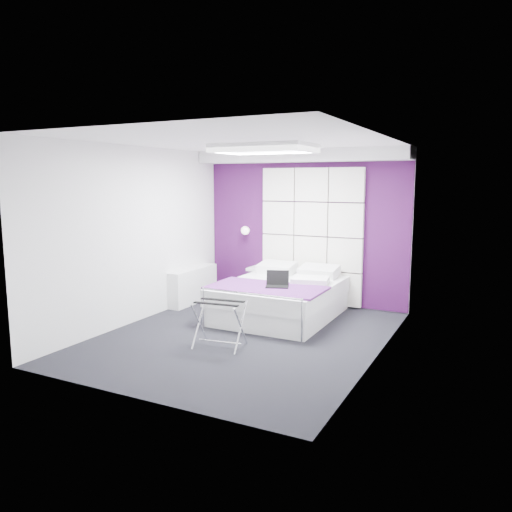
# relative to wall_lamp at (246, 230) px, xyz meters

# --- Properties ---
(floor) EXTENTS (4.40, 4.40, 0.00)m
(floor) POSITION_rel_wall_lamp_xyz_m (1.05, -2.06, -1.22)
(floor) COLOR black
(floor) RESTS_ON ground
(ceiling) EXTENTS (4.40, 4.40, 0.00)m
(ceiling) POSITION_rel_wall_lamp_xyz_m (1.05, -2.06, 1.38)
(ceiling) COLOR white
(ceiling) RESTS_ON wall_back
(wall_back) EXTENTS (3.60, 0.00, 3.60)m
(wall_back) POSITION_rel_wall_lamp_xyz_m (1.05, 0.14, 0.08)
(wall_back) COLOR silver
(wall_back) RESTS_ON floor
(wall_left) EXTENTS (0.00, 4.40, 4.40)m
(wall_left) POSITION_rel_wall_lamp_xyz_m (-0.75, -2.06, 0.08)
(wall_left) COLOR silver
(wall_left) RESTS_ON floor
(wall_right) EXTENTS (0.00, 4.40, 4.40)m
(wall_right) POSITION_rel_wall_lamp_xyz_m (2.85, -2.06, 0.08)
(wall_right) COLOR silver
(wall_right) RESTS_ON floor
(accent_wall) EXTENTS (3.58, 0.02, 2.58)m
(accent_wall) POSITION_rel_wall_lamp_xyz_m (1.05, 0.13, 0.08)
(accent_wall) COLOR #3B0E3E
(accent_wall) RESTS_ON wall_back
(soffit) EXTENTS (3.58, 0.50, 0.20)m
(soffit) POSITION_rel_wall_lamp_xyz_m (1.05, -0.11, 1.28)
(soffit) COLOR white
(soffit) RESTS_ON wall_back
(headboard) EXTENTS (1.80, 0.08, 2.30)m
(headboard) POSITION_rel_wall_lamp_xyz_m (1.20, 0.08, -0.05)
(headboard) COLOR white
(headboard) RESTS_ON wall_back
(skylight) EXTENTS (1.36, 0.86, 0.12)m
(skylight) POSITION_rel_wall_lamp_xyz_m (1.05, -1.46, 1.33)
(skylight) COLOR white
(skylight) RESTS_ON ceiling
(wall_lamp) EXTENTS (0.15, 0.15, 0.15)m
(wall_lamp) POSITION_rel_wall_lamp_xyz_m (0.00, 0.00, 0.00)
(wall_lamp) COLOR white
(wall_lamp) RESTS_ON wall_back
(radiator) EXTENTS (0.22, 1.20, 0.60)m
(radiator) POSITION_rel_wall_lamp_xyz_m (-0.64, -0.76, -0.92)
(radiator) COLOR white
(radiator) RESTS_ON floor
(bed) EXTENTS (1.68, 2.02, 0.71)m
(bed) POSITION_rel_wall_lamp_xyz_m (1.09, -0.93, -0.92)
(bed) COLOR white
(bed) RESTS_ON floor
(nightstand) EXTENTS (0.45, 0.35, 0.05)m
(nightstand) POSITION_rel_wall_lamp_xyz_m (0.33, -0.04, -0.67)
(nightstand) COLOR white
(nightstand) RESTS_ON wall_back
(luggage_rack) EXTENTS (0.60, 0.44, 0.59)m
(luggage_rack) POSITION_rel_wall_lamp_xyz_m (0.97, -2.57, -0.93)
(luggage_rack) COLOR silver
(luggage_rack) RESTS_ON floor
(laptop) EXTENTS (0.33, 0.23, 0.24)m
(laptop) POSITION_rel_wall_lamp_xyz_m (1.23, -1.34, -0.59)
(laptop) COLOR black
(laptop) RESTS_ON bed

